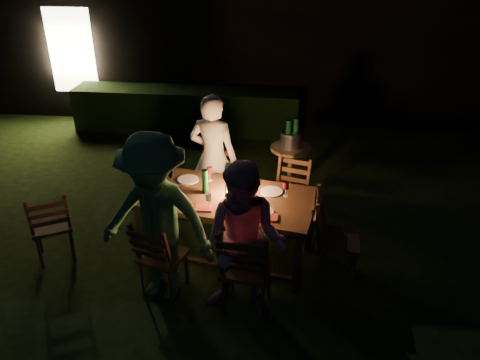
# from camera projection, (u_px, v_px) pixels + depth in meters

# --- Properties ---
(garden_envelope) EXTENTS (40.00, 40.00, 3.20)m
(garden_envelope) POSITION_uv_depth(u_px,v_px,m) (228.00, 24.00, 10.35)
(garden_envelope) COLOR black
(garden_envelope) RESTS_ON ground
(dining_table) EXTENTS (2.08, 1.30, 0.81)m
(dining_table) POSITION_uv_depth(u_px,v_px,m) (227.00, 202.00, 5.18)
(dining_table) COLOR #442B16
(dining_table) RESTS_ON ground
(chair_near_left) EXTENTS (0.54, 0.56, 0.94)m
(chair_near_left) POSITION_uv_depth(u_px,v_px,m) (163.00, 268.00, 4.85)
(chair_near_left) COLOR #442B16
(chair_near_left) RESTS_ON ground
(chair_near_right) EXTENTS (0.52, 0.56, 1.06)m
(chair_near_right) POSITION_uv_depth(u_px,v_px,m) (247.00, 282.00, 4.60)
(chair_near_right) COLOR #442B16
(chair_near_right) RESTS_ON ground
(chair_far_left) EXTENTS (0.54, 0.56, 0.95)m
(chair_far_left) POSITION_uv_depth(u_px,v_px,m) (213.00, 197.00, 6.15)
(chair_far_left) COLOR #442B16
(chair_far_left) RESTS_ON ground
(chair_far_right) EXTENTS (0.53, 0.55, 0.95)m
(chair_far_right) POSITION_uv_depth(u_px,v_px,m) (288.00, 209.00, 5.90)
(chair_far_right) COLOR #442B16
(chair_far_right) RESTS_ON ground
(chair_end) EXTENTS (0.53, 0.50, 1.04)m
(chair_end) POSITION_uv_depth(u_px,v_px,m) (335.00, 252.00, 5.06)
(chair_end) COLOR #442B16
(chair_end) RESTS_ON ground
(chair_spare) EXTENTS (0.59, 0.60, 0.95)m
(chair_spare) POSITION_uv_depth(u_px,v_px,m) (54.00, 237.00, 5.35)
(chair_spare) COLOR #442B16
(chair_spare) RESTS_ON ground
(person_house_side) EXTENTS (0.67, 0.51, 1.68)m
(person_house_side) POSITION_uv_depth(u_px,v_px,m) (213.00, 158.00, 5.94)
(person_house_side) COLOR white
(person_house_side) RESTS_ON ground
(person_opp_right) EXTENTS (0.89, 0.75, 1.63)m
(person_opp_right) POSITION_uv_depth(u_px,v_px,m) (245.00, 244.00, 4.33)
(person_opp_right) COLOR #B27A8D
(person_opp_right) RESTS_ON ground
(person_opp_left) EXTENTS (1.27, 0.87, 1.81)m
(person_opp_left) POSITION_uv_depth(u_px,v_px,m) (156.00, 220.00, 4.52)
(person_opp_left) COLOR #3A7444
(person_opp_left) RESTS_ON ground
(lantern) EXTENTS (0.16, 0.16, 0.35)m
(lantern) POSITION_uv_depth(u_px,v_px,m) (232.00, 182.00, 5.10)
(lantern) COLOR white
(lantern) RESTS_ON dining_table
(plate_far_left) EXTENTS (0.25, 0.25, 0.01)m
(plate_far_left) POSITION_uv_depth(u_px,v_px,m) (188.00, 180.00, 5.47)
(plate_far_left) COLOR white
(plate_far_left) RESTS_ON dining_table
(plate_near_left) EXTENTS (0.25, 0.25, 0.01)m
(plate_near_left) POSITION_uv_depth(u_px,v_px,m) (173.00, 198.00, 5.10)
(plate_near_left) COLOR white
(plate_near_left) RESTS_ON dining_table
(plate_far_right) EXTENTS (0.25, 0.25, 0.01)m
(plate_far_right) POSITION_uv_depth(u_px,v_px,m) (271.00, 192.00, 5.21)
(plate_far_right) COLOR white
(plate_far_right) RESTS_ON dining_table
(plate_near_right) EXTENTS (0.25, 0.25, 0.01)m
(plate_near_right) POSITION_uv_depth(u_px,v_px,m) (261.00, 212.00, 4.84)
(plate_near_right) COLOR white
(plate_near_right) RESTS_ON dining_table
(wineglass_a) EXTENTS (0.06, 0.06, 0.18)m
(wineglass_a) POSITION_uv_depth(u_px,v_px,m) (210.00, 174.00, 5.42)
(wineglass_a) COLOR #59070F
(wineglass_a) RESTS_ON dining_table
(wineglass_b) EXTENTS (0.06, 0.06, 0.18)m
(wineglass_b) POSITION_uv_depth(u_px,v_px,m) (162.00, 185.00, 5.19)
(wineglass_b) COLOR #59070F
(wineglass_b) RESTS_ON dining_table
(wineglass_c) EXTENTS (0.06, 0.06, 0.18)m
(wineglass_c) POSITION_uv_depth(u_px,v_px,m) (246.00, 206.00, 4.79)
(wineglass_c) COLOR #59070F
(wineglass_c) RESTS_ON dining_table
(wineglass_d) EXTENTS (0.06, 0.06, 0.18)m
(wineglass_d) POSITION_uv_depth(u_px,v_px,m) (286.00, 189.00, 5.10)
(wineglass_d) COLOR #59070F
(wineglass_d) RESTS_ON dining_table
(wineglass_e) EXTENTS (0.06, 0.06, 0.18)m
(wineglass_e) POSITION_uv_depth(u_px,v_px,m) (209.00, 201.00, 4.88)
(wineglass_e) COLOR silver
(wineglass_e) RESTS_ON dining_table
(bottle_table) EXTENTS (0.07, 0.07, 0.28)m
(bottle_table) POSITION_uv_depth(u_px,v_px,m) (205.00, 182.00, 5.14)
(bottle_table) COLOR #0F471E
(bottle_table) RESTS_ON dining_table
(napkin_left) EXTENTS (0.18, 0.14, 0.01)m
(napkin_left) POSITION_uv_depth(u_px,v_px,m) (204.00, 208.00, 4.91)
(napkin_left) COLOR red
(napkin_left) RESTS_ON dining_table
(napkin_right) EXTENTS (0.18, 0.14, 0.01)m
(napkin_right) POSITION_uv_depth(u_px,v_px,m) (269.00, 217.00, 4.75)
(napkin_right) COLOR red
(napkin_right) RESTS_ON dining_table
(phone) EXTENTS (0.14, 0.07, 0.01)m
(phone) POSITION_uv_depth(u_px,v_px,m) (164.00, 200.00, 5.05)
(phone) COLOR black
(phone) RESTS_ON dining_table
(side_table) EXTENTS (0.56, 0.56, 0.76)m
(side_table) POSITION_uv_depth(u_px,v_px,m) (291.00, 153.00, 6.48)
(side_table) COLOR olive
(side_table) RESTS_ON ground
(ice_bucket) EXTENTS (0.30, 0.30, 0.22)m
(ice_bucket) POSITION_uv_depth(u_px,v_px,m) (291.00, 139.00, 6.38)
(ice_bucket) COLOR #A5A8AD
(ice_bucket) RESTS_ON side_table
(bottle_bucket_a) EXTENTS (0.07, 0.07, 0.32)m
(bottle_bucket_a) POSITION_uv_depth(u_px,v_px,m) (288.00, 137.00, 6.33)
(bottle_bucket_a) COLOR #0F471E
(bottle_bucket_a) RESTS_ON side_table
(bottle_bucket_b) EXTENTS (0.07, 0.07, 0.32)m
(bottle_bucket_b) POSITION_uv_depth(u_px,v_px,m) (295.00, 135.00, 6.39)
(bottle_bucket_b) COLOR #0F471E
(bottle_bucket_b) RESTS_ON side_table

